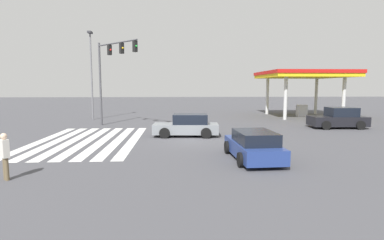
{
  "coord_description": "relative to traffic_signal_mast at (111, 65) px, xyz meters",
  "views": [
    {
      "loc": [
        19.03,
        -1.02,
        3.45
      ],
      "look_at": [
        0.0,
        0.0,
        1.27
      ],
      "focal_mm": 28.0,
      "sensor_mm": 36.0,
      "label": 1
    }
  ],
  "objects": [
    {
      "name": "car_0",
      "position": [
        11.81,
        8.97,
        -4.54
      ],
      "size": [
        4.32,
        2.24,
        1.38
      ],
      "rotation": [
        0.0,
        0.0,
        3.19
      ],
      "color": "navy",
      "rests_on": "ground_plane"
    },
    {
      "name": "crosswalk_markings",
      "position": [
        6.38,
        -0.23,
        -5.2
      ],
      "size": [
        10.88,
        6.3,
        0.01
      ],
      "rotation": [
        0.0,
        0.0,
        1.57
      ],
      "color": "silver",
      "rests_on": "ground_plane"
    },
    {
      "name": "car_2",
      "position": [
        5.06,
        6.11,
        -4.48
      ],
      "size": [
        2.17,
        4.53,
        1.53
      ],
      "rotation": [
        0.0,
        0.0,
        -1.63
      ],
      "color": "gray",
      "rests_on": "ground_plane"
    },
    {
      "name": "traffic_signal_mast",
      "position": [
        0.0,
        0.0,
        0.0
      ],
      "size": [
        3.85,
        3.85,
        7.12
      ],
      "rotation": [
        0.0,
        0.0,
        0.79
      ],
      "color": "#47474C",
      "rests_on": "ground_plane"
    },
    {
      "name": "street_light_pole_a",
      "position": [
        -5.84,
        -3.22,
        0.05
      ],
      "size": [
        0.8,
        0.36,
        8.88
      ],
      "color": "slate",
      "rests_on": "ground_plane"
    },
    {
      "name": "car_1",
      "position": [
        1.7,
        18.68,
        -4.42
      ],
      "size": [
        2.34,
        4.49,
        1.71
      ],
      "rotation": [
        0.0,
        0.0,
        -1.61
      ],
      "color": "black",
      "rests_on": "ground_plane"
    },
    {
      "name": "ground_plane",
      "position": [
        6.38,
        6.38,
        -5.2
      ],
      "size": [
        149.07,
        149.07,
        0.0
      ],
      "primitive_type": "plane",
      "color": "#47474C"
    },
    {
      "name": "pedestrian",
      "position": [
        14.37,
        -0.89,
        -4.22
      ],
      "size": [
        0.4,
        0.41,
        1.75
      ],
      "rotation": [
        0.0,
        0.0,
        2.4
      ],
      "color": "brown",
      "rests_on": "ground_plane"
    },
    {
      "name": "gas_station_canopy",
      "position": [
        -7.6,
        19.56,
        -0.66
      ],
      "size": [
        8.9,
        8.9,
        5.07
      ],
      "color": "yellow",
      "rests_on": "ground_plane"
    }
  ]
}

